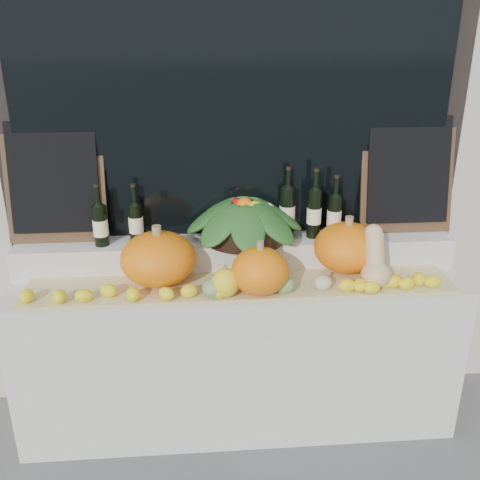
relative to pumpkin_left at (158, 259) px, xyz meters
name	(u,v)px	position (x,y,z in m)	size (l,w,h in m)	color
display_sill	(239,350)	(0.40, 0.07, -0.59)	(2.30, 0.55, 0.88)	silver
rear_tier	(237,252)	(0.40, 0.22, -0.07)	(2.30, 0.25, 0.16)	silver
straw_bedding	(241,287)	(0.40, -0.05, -0.14)	(2.10, 0.32, 0.03)	tan
pumpkin_left	(158,259)	(0.00, 0.00, 0.00)	(0.37, 0.37, 0.26)	orange
pumpkin_right	(347,248)	(0.95, 0.07, 0.00)	(0.34, 0.34, 0.26)	orange
pumpkin_center	(260,271)	(0.48, -0.15, -0.02)	(0.27, 0.27, 0.23)	orange
butternut_squash	(375,261)	(1.05, -0.10, -0.01)	(0.14, 0.21, 0.29)	#DFBB83
decorative_gourds	(248,284)	(0.42, -0.16, -0.07)	(0.62, 0.14, 0.16)	#28601C
lemon_heap	(243,289)	(0.40, -0.16, -0.10)	(2.20, 0.16, 0.06)	yellow
produce_bowl	(245,219)	(0.44, 0.21, 0.12)	(0.65, 0.65, 0.24)	black
wine_bottle_far_left	(100,225)	(-0.30, 0.19, 0.12)	(0.08, 0.08, 0.33)	black
wine_bottle_near_left	(136,222)	(-0.13, 0.25, 0.11)	(0.08, 0.08, 0.30)	black
wine_bottle_tall	(287,211)	(0.67, 0.26, 0.14)	(0.08, 0.08, 0.37)	black
wine_bottle_near_right	(314,213)	(0.81, 0.21, 0.14)	(0.08, 0.08, 0.37)	black
wine_bottle_far_right	(334,215)	(0.92, 0.22, 0.12)	(0.08, 0.08, 0.33)	black
chalkboard_left	(54,180)	(-0.52, 0.29, 0.33)	(0.50, 0.13, 0.61)	#4C331E
chalkboard_right	(408,173)	(1.32, 0.29, 0.33)	(0.50, 0.13, 0.61)	#4C331E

